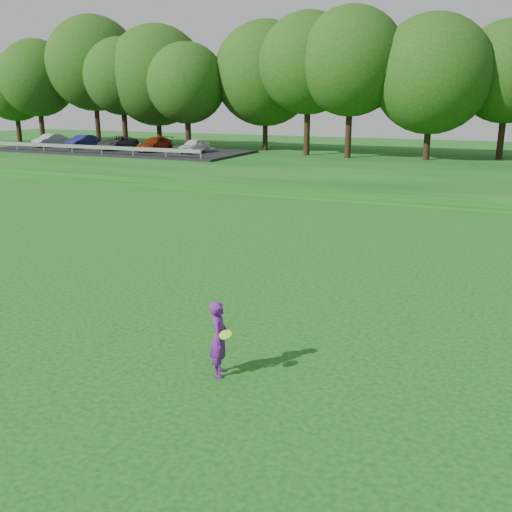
% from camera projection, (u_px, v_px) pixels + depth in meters
% --- Properties ---
extents(ground, '(140.00, 140.00, 0.00)m').
position_uv_depth(ground, '(85.00, 327.00, 13.58)').
color(ground, '#0E4812').
rests_on(ground, ground).
extents(berm, '(130.00, 30.00, 0.60)m').
position_uv_depth(berm, '(384.00, 166.00, 43.43)').
color(berm, '#0E4812').
rests_on(berm, ground).
extents(walking_path, '(130.00, 1.60, 0.04)m').
position_uv_depth(walking_path, '(330.00, 198.00, 31.18)').
color(walking_path, gray).
rests_on(walking_path, ground).
extents(treeline, '(104.00, 7.00, 15.00)m').
position_uv_depth(treeline, '(400.00, 61.00, 44.88)').
color(treeline, '#193C0D').
rests_on(treeline, berm).
extents(parking_lot, '(24.00, 9.00, 1.38)m').
position_uv_depth(parking_lot, '(118.00, 147.00, 51.53)').
color(parking_lot, black).
rests_on(parking_lot, berm).
extents(woman, '(0.62, 0.65, 1.52)m').
position_uv_depth(woman, '(219.00, 339.00, 11.05)').
color(woman, '#631C80').
rests_on(woman, ground).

